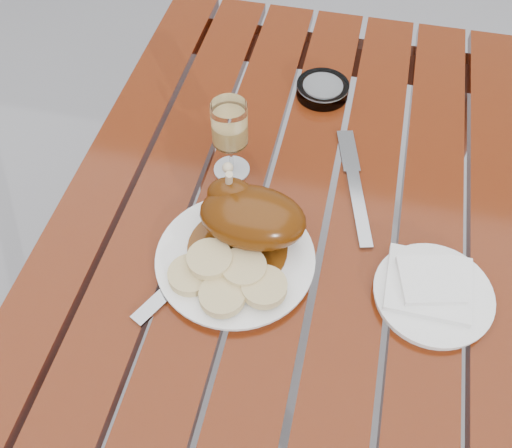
{
  "coord_description": "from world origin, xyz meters",
  "views": [
    {
      "loc": [
        0.07,
        -0.61,
        1.52
      ],
      "look_at": [
        -0.05,
        -0.07,
        0.78
      ],
      "focal_mm": 40.0,
      "sensor_mm": 36.0,
      "label": 1
    }
  ],
  "objects_px": {
    "table": "(285,314)",
    "dinner_plate": "(235,259)",
    "ashtray": "(323,89)",
    "wine_glass": "(230,140)",
    "side_plate": "(433,295)"
  },
  "relations": [
    {
      "from": "wine_glass",
      "to": "ashtray",
      "type": "height_order",
      "value": "wine_glass"
    },
    {
      "from": "table",
      "to": "wine_glass",
      "type": "height_order",
      "value": "wine_glass"
    },
    {
      "from": "dinner_plate",
      "to": "side_plate",
      "type": "relative_size",
      "value": 1.39
    },
    {
      "from": "ashtray",
      "to": "wine_glass",
      "type": "bearing_deg",
      "value": -117.9
    },
    {
      "from": "dinner_plate",
      "to": "side_plate",
      "type": "bearing_deg",
      "value": 0.88
    },
    {
      "from": "side_plate",
      "to": "dinner_plate",
      "type": "bearing_deg",
      "value": -179.12
    },
    {
      "from": "dinner_plate",
      "to": "wine_glass",
      "type": "height_order",
      "value": "wine_glass"
    },
    {
      "from": "table",
      "to": "dinner_plate",
      "type": "bearing_deg",
      "value": -119.59
    },
    {
      "from": "wine_glass",
      "to": "side_plate",
      "type": "distance_m",
      "value": 0.42
    },
    {
      "from": "table",
      "to": "ashtray",
      "type": "xyz_separation_m",
      "value": [
        0.0,
        0.31,
        0.39
      ]
    },
    {
      "from": "ashtray",
      "to": "dinner_plate",
      "type": "bearing_deg",
      "value": -99.51
    },
    {
      "from": "dinner_plate",
      "to": "ashtray",
      "type": "xyz_separation_m",
      "value": [
        0.07,
        0.43,
        0.01
      ]
    },
    {
      "from": "side_plate",
      "to": "wine_glass",
      "type": "bearing_deg",
      "value": 152.85
    },
    {
      "from": "table",
      "to": "side_plate",
      "type": "xyz_separation_m",
      "value": [
        0.24,
        -0.12,
        0.38
      ]
    },
    {
      "from": "table",
      "to": "dinner_plate",
      "type": "height_order",
      "value": "dinner_plate"
    }
  ]
}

